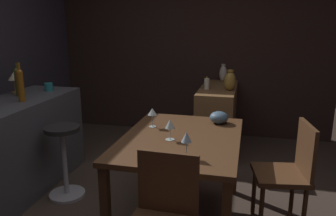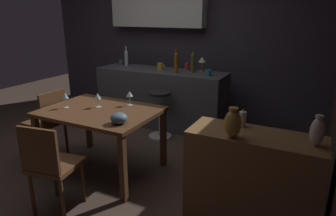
{
  "view_description": "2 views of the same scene",
  "coord_description": "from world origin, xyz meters",
  "px_view_note": "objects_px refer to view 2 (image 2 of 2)",
  "views": [
    {
      "loc": [
        -2.3,
        -0.74,
        1.64
      ],
      "look_at": [
        0.92,
        0.04,
        0.77
      ],
      "focal_mm": 35.92,
      "sensor_mm": 36.0,
      "label": 1
    },
    {
      "loc": [
        2.3,
        -2.74,
        1.78
      ],
      "look_at": [
        0.89,
        0.0,
        0.79
      ],
      "focal_mm": 32.34,
      "sensor_mm": 36.0,
      "label": 2
    }
  ],
  "objects_px": {
    "chair_near_window": "(48,121)",
    "cup_teal": "(208,73)",
    "fruit_bowl": "(119,118)",
    "wine_bottle_amber": "(176,62)",
    "wine_glass_center": "(65,96)",
    "wine_bottle_clear": "(126,57)",
    "cup_slate": "(121,62)",
    "dining_table": "(101,117)",
    "pillar_candle_tall": "(243,119)",
    "counter_lamp": "(202,61)",
    "wine_bottle_olive": "(193,62)",
    "chair_by_doorway": "(50,165)",
    "sideboard_cabinet": "(252,178)",
    "bar_stool": "(160,114)",
    "wine_glass_right": "(98,97)",
    "wine_glass_left": "(130,94)",
    "cup_mustard": "(160,66)",
    "vase_ceramic_ivory": "(317,131)",
    "cup_red": "(187,66)",
    "vase_brass": "(233,123)"
  },
  "relations": [
    {
      "from": "sideboard_cabinet",
      "to": "wine_glass_right",
      "type": "xyz_separation_m",
      "value": [
        -1.81,
        0.2,
        0.45
      ]
    },
    {
      "from": "wine_glass_right",
      "to": "vase_brass",
      "type": "height_order",
      "value": "vase_brass"
    },
    {
      "from": "wine_bottle_amber",
      "to": "dining_table",
      "type": "bearing_deg",
      "value": -96.65
    },
    {
      "from": "vase_brass",
      "to": "cup_teal",
      "type": "bearing_deg",
      "value": 115.13
    },
    {
      "from": "dining_table",
      "to": "wine_glass_right",
      "type": "height_order",
      "value": "wine_glass_right"
    },
    {
      "from": "vase_ceramic_ivory",
      "to": "cup_red",
      "type": "bearing_deg",
      "value": 133.58
    },
    {
      "from": "sideboard_cabinet",
      "to": "cup_teal",
      "type": "height_order",
      "value": "cup_teal"
    },
    {
      "from": "sideboard_cabinet",
      "to": "vase_brass",
      "type": "height_order",
      "value": "vase_brass"
    },
    {
      "from": "chair_near_window",
      "to": "fruit_bowl",
      "type": "bearing_deg",
      "value": -9.45
    },
    {
      "from": "chair_by_doorway",
      "to": "cup_slate",
      "type": "xyz_separation_m",
      "value": [
        -1.11,
        2.64,
        0.45
      ]
    },
    {
      "from": "wine_glass_right",
      "to": "pillar_candle_tall",
      "type": "distance_m",
      "value": 1.66
    },
    {
      "from": "fruit_bowl",
      "to": "wine_bottle_amber",
      "type": "distance_m",
      "value": 1.86
    },
    {
      "from": "cup_mustard",
      "to": "cup_slate",
      "type": "bearing_deg",
      "value": 173.24
    },
    {
      "from": "wine_bottle_olive",
      "to": "chair_by_doorway",
      "type": "bearing_deg",
      "value": -95.97
    },
    {
      "from": "wine_glass_left",
      "to": "wine_bottle_clear",
      "type": "height_order",
      "value": "wine_bottle_clear"
    },
    {
      "from": "wine_glass_center",
      "to": "vase_brass",
      "type": "height_order",
      "value": "vase_brass"
    },
    {
      "from": "cup_slate",
      "to": "dining_table",
      "type": "bearing_deg",
      "value": -60.95
    },
    {
      "from": "vase_brass",
      "to": "fruit_bowl",
      "type": "bearing_deg",
      "value": 178.99
    },
    {
      "from": "sideboard_cabinet",
      "to": "wine_bottle_amber",
      "type": "xyz_separation_m",
      "value": [
        -1.54,
        1.69,
        0.66
      ]
    },
    {
      "from": "sideboard_cabinet",
      "to": "vase_brass",
      "type": "relative_size",
      "value": 4.43
    },
    {
      "from": "cup_mustard",
      "to": "counter_lamp",
      "type": "height_order",
      "value": "counter_lamp"
    },
    {
      "from": "cup_teal",
      "to": "counter_lamp",
      "type": "relative_size",
      "value": 0.55
    },
    {
      "from": "sideboard_cabinet",
      "to": "cup_slate",
      "type": "relative_size",
      "value": 10.2
    },
    {
      "from": "chair_by_doorway",
      "to": "wine_glass_left",
      "type": "height_order",
      "value": "wine_glass_left"
    },
    {
      "from": "bar_stool",
      "to": "wine_bottle_clear",
      "type": "distance_m",
      "value": 1.38
    },
    {
      "from": "sideboard_cabinet",
      "to": "fruit_bowl",
      "type": "relative_size",
      "value": 6.59
    },
    {
      "from": "vase_brass",
      "to": "wine_glass_center",
      "type": "bearing_deg",
      "value": 175.29
    },
    {
      "from": "bar_stool",
      "to": "wine_glass_right",
      "type": "xyz_separation_m",
      "value": [
        -0.22,
        -1.07,
        0.49
      ]
    },
    {
      "from": "wine_bottle_olive",
      "to": "cup_teal",
      "type": "bearing_deg",
      "value": -24.19
    },
    {
      "from": "vase_brass",
      "to": "cup_red",
      "type": "bearing_deg",
      "value": 121.73
    },
    {
      "from": "chair_near_window",
      "to": "wine_glass_center",
      "type": "xyz_separation_m",
      "value": [
        0.39,
        -0.06,
        0.38
      ]
    },
    {
      "from": "bar_stool",
      "to": "wine_glass_left",
      "type": "relative_size",
      "value": 4.17
    },
    {
      "from": "chair_near_window",
      "to": "cup_teal",
      "type": "bearing_deg",
      "value": 48.35
    },
    {
      "from": "wine_bottle_olive",
      "to": "wine_glass_center",
      "type": "bearing_deg",
      "value": -112.68
    },
    {
      "from": "sideboard_cabinet",
      "to": "cup_mustard",
      "type": "relative_size",
      "value": 9.0
    },
    {
      "from": "wine_glass_center",
      "to": "wine_bottle_clear",
      "type": "bearing_deg",
      "value": 104.18
    },
    {
      "from": "chair_near_window",
      "to": "pillar_candle_tall",
      "type": "bearing_deg",
      "value": 1.32
    },
    {
      "from": "cup_teal",
      "to": "pillar_candle_tall",
      "type": "distance_m",
      "value": 1.83
    },
    {
      "from": "cup_red",
      "to": "fruit_bowl",
      "type": "bearing_deg",
      "value": -84.04
    },
    {
      "from": "fruit_bowl",
      "to": "pillar_candle_tall",
      "type": "xyz_separation_m",
      "value": [
        1.13,
        0.26,
        0.09
      ]
    },
    {
      "from": "wine_bottle_olive",
      "to": "wine_bottle_amber",
      "type": "bearing_deg",
      "value": -138.86
    },
    {
      "from": "wine_bottle_olive",
      "to": "cup_mustard",
      "type": "height_order",
      "value": "wine_bottle_olive"
    },
    {
      "from": "wine_bottle_olive",
      "to": "sideboard_cabinet",
      "type": "bearing_deg",
      "value": -54.2
    },
    {
      "from": "wine_glass_center",
      "to": "chair_near_window",
      "type": "bearing_deg",
      "value": 170.88
    },
    {
      "from": "wine_bottle_clear",
      "to": "wine_bottle_olive",
      "type": "distance_m",
      "value": 1.26
    },
    {
      "from": "wine_glass_left",
      "to": "cup_mustard",
      "type": "bearing_deg",
      "value": 104.39
    },
    {
      "from": "pillar_candle_tall",
      "to": "counter_lamp",
      "type": "bearing_deg",
      "value": 120.5
    },
    {
      "from": "wine_bottle_olive",
      "to": "pillar_candle_tall",
      "type": "bearing_deg",
      "value": -55.4
    },
    {
      "from": "sideboard_cabinet",
      "to": "bar_stool",
      "type": "distance_m",
      "value": 2.03
    },
    {
      "from": "chair_near_window",
      "to": "bar_stool",
      "type": "relative_size",
      "value": 1.26
    }
  ]
}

